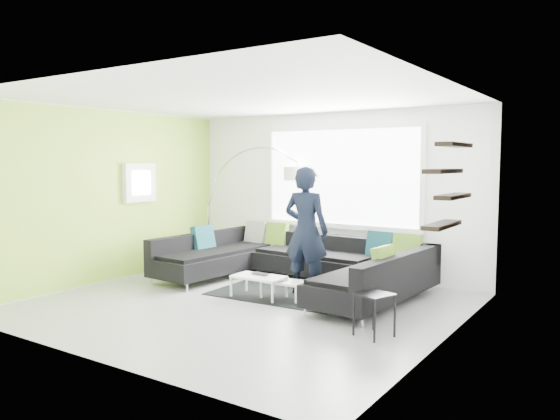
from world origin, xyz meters
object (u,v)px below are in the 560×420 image
(arc_lamp, at_px, (208,206))
(side_table, at_px, (374,315))
(sectional_sofa, at_px, (288,264))
(laptop, at_px, (258,274))
(coffee_table, at_px, (271,287))
(person, at_px, (306,231))

(arc_lamp, xyz_separation_m, side_table, (4.50, -2.35, -0.87))
(sectional_sofa, bearing_deg, laptop, -92.19)
(coffee_table, bearing_deg, arc_lamp, 146.61)
(coffee_table, relative_size, arc_lamp, 0.43)
(coffee_table, bearing_deg, side_table, -23.91)
(side_table, distance_m, laptop, 2.27)
(coffee_table, xyz_separation_m, person, (0.29, 0.48, 0.79))
(sectional_sofa, relative_size, arc_lamp, 1.82)
(sectional_sofa, relative_size, laptop, 12.94)
(sectional_sofa, xyz_separation_m, laptop, (-0.07, -0.69, -0.04))
(coffee_table, distance_m, arc_lamp, 3.15)
(side_table, bearing_deg, laptop, 160.71)
(coffee_table, xyz_separation_m, arc_lamp, (-2.56, 1.57, 0.96))
(sectional_sofa, xyz_separation_m, person, (0.43, -0.18, 0.57))
(side_table, bearing_deg, arc_lamp, 152.42)
(arc_lamp, height_order, laptop, arc_lamp)
(sectional_sofa, distance_m, side_table, 2.53)
(coffee_table, bearing_deg, laptop, -173.48)
(coffee_table, relative_size, side_table, 1.97)
(laptop, bearing_deg, arc_lamp, 149.92)
(arc_lamp, bearing_deg, person, -29.78)
(arc_lamp, relative_size, laptop, 7.09)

